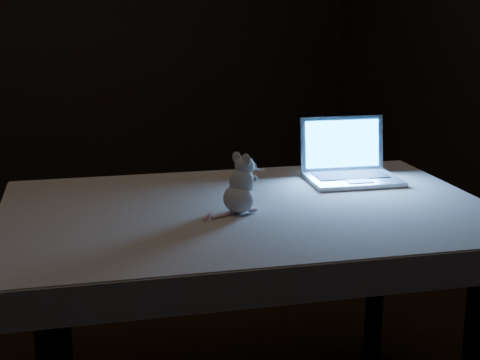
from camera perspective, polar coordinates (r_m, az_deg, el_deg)
back_wall at (r=4.37m, az=-16.74°, el=13.36°), size 4.50×0.04×2.60m
table at (r=2.22m, az=0.68°, el=-11.47°), size 1.54×1.21×0.73m
tablecloth at (r=2.13m, az=2.93°, el=-3.16°), size 1.74×1.54×0.10m
laptop at (r=2.38m, az=9.36°, el=2.27°), size 0.37×0.35×0.21m
plush_mouse at (r=2.00m, az=-0.12°, el=-0.31°), size 0.18×0.18×0.18m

